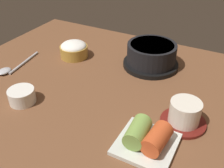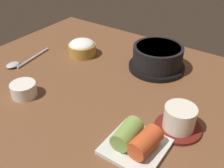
{
  "view_description": "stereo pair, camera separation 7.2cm",
  "coord_description": "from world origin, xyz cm",
  "px_view_note": "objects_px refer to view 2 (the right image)",
  "views": [
    {
      "loc": [
        30.26,
        -55.08,
        45.24
      ],
      "look_at": [
        2.0,
        -2.0,
        5.0
      ],
      "focal_mm": 42.04,
      "sensor_mm": 36.0,
      "label": 1
    },
    {
      "loc": [
        36.42,
        -51.31,
        45.24
      ],
      "look_at": [
        2.0,
        -2.0,
        5.0
      ],
      "focal_mm": 42.04,
      "sensor_mm": 36.0,
      "label": 2
    }
  ],
  "objects_px": {
    "rice_bowl": "(82,47)",
    "spoon": "(20,62)",
    "stone_pot": "(157,58)",
    "side_bowl_near": "(24,89)",
    "kimchi_plate": "(136,141)",
    "tea_cup_with_saucer": "(179,120)"
  },
  "relations": [
    {
      "from": "stone_pot",
      "to": "side_bowl_near",
      "type": "xyz_separation_m",
      "value": [
        -0.23,
        -0.34,
        -0.02
      ]
    },
    {
      "from": "kimchi_plate",
      "to": "side_bowl_near",
      "type": "relative_size",
      "value": 1.79
    },
    {
      "from": "stone_pot",
      "to": "side_bowl_near",
      "type": "height_order",
      "value": "stone_pot"
    },
    {
      "from": "tea_cup_with_saucer",
      "to": "spoon",
      "type": "height_order",
      "value": "tea_cup_with_saucer"
    },
    {
      "from": "rice_bowl",
      "to": "kimchi_plate",
      "type": "distance_m",
      "value": 0.47
    },
    {
      "from": "stone_pot",
      "to": "tea_cup_with_saucer",
      "type": "height_order",
      "value": "stone_pot"
    },
    {
      "from": "spoon",
      "to": "kimchi_plate",
      "type": "bearing_deg",
      "value": -11.1
    },
    {
      "from": "kimchi_plate",
      "to": "rice_bowl",
      "type": "bearing_deg",
      "value": 144.38
    },
    {
      "from": "side_bowl_near",
      "to": "rice_bowl",
      "type": "bearing_deg",
      "value": 95.59
    },
    {
      "from": "stone_pot",
      "to": "kimchi_plate",
      "type": "height_order",
      "value": "stone_pot"
    },
    {
      "from": "rice_bowl",
      "to": "kimchi_plate",
      "type": "bearing_deg",
      "value": -35.62
    },
    {
      "from": "tea_cup_with_saucer",
      "to": "spoon",
      "type": "bearing_deg",
      "value": -179.07
    },
    {
      "from": "rice_bowl",
      "to": "spoon",
      "type": "bearing_deg",
      "value": -126.55
    },
    {
      "from": "stone_pot",
      "to": "spoon",
      "type": "distance_m",
      "value": 0.45
    },
    {
      "from": "stone_pot",
      "to": "side_bowl_near",
      "type": "relative_size",
      "value": 2.57
    },
    {
      "from": "stone_pot",
      "to": "kimchi_plate",
      "type": "xyz_separation_m",
      "value": [
        0.12,
        -0.34,
        -0.02
      ]
    },
    {
      "from": "spoon",
      "to": "stone_pot",
      "type": "bearing_deg",
      "value": 31.33
    },
    {
      "from": "rice_bowl",
      "to": "stone_pot",
      "type": "bearing_deg",
      "value": 13.76
    },
    {
      "from": "tea_cup_with_saucer",
      "to": "kimchi_plate",
      "type": "distance_m",
      "value": 0.12
    },
    {
      "from": "tea_cup_with_saucer",
      "to": "kimchi_plate",
      "type": "relative_size",
      "value": 0.88
    },
    {
      "from": "kimchi_plate",
      "to": "spoon",
      "type": "height_order",
      "value": "kimchi_plate"
    },
    {
      "from": "stone_pot",
      "to": "side_bowl_near",
      "type": "distance_m",
      "value": 0.42
    }
  ]
}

